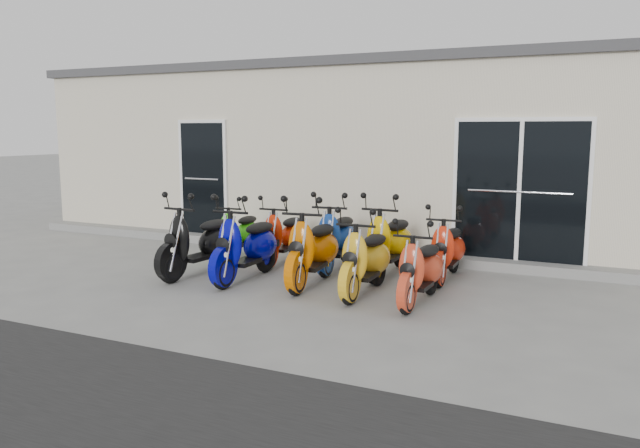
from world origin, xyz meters
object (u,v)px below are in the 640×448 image
at_px(scooter_front_orange_a, 313,239).
at_px(scooter_back_extra, 448,241).
at_px(scooter_front_orange_b, 366,249).
at_px(scooter_back_blue, 337,230).
at_px(scooter_front_black, 199,233).
at_px(scooter_front_blue, 246,236).
at_px(scooter_front_red, 421,260).
at_px(scooter_back_red, 284,228).
at_px(scooter_back_yellow, 389,233).
at_px(scooter_back_green, 239,226).

relative_size(scooter_front_orange_a, scooter_back_extra, 1.14).
bearing_deg(scooter_front_orange_b, scooter_front_orange_a, 168.97).
xyz_separation_m(scooter_front_orange_a, scooter_back_blue, (-0.09, 1.02, -0.02)).
relative_size(scooter_front_black, scooter_front_blue, 1.00).
bearing_deg(scooter_front_red, scooter_front_orange_b, 171.47).
bearing_deg(scooter_front_orange_a, scooter_back_red, 128.98).
bearing_deg(scooter_front_black, scooter_front_blue, 7.79).
bearing_deg(scooter_back_red, scooter_front_orange_b, -35.77).
xyz_separation_m(scooter_front_orange_b, scooter_front_red, (0.77, -0.13, -0.04)).
bearing_deg(scooter_front_black, scooter_front_orange_b, 6.13).
bearing_deg(scooter_front_blue, scooter_back_yellow, 33.62).
bearing_deg(scooter_back_green, scooter_front_red, -26.09).
relative_size(scooter_front_orange_b, scooter_back_red, 1.06).
height_order(scooter_front_black, scooter_front_red, scooter_front_black).
bearing_deg(scooter_front_orange_a, scooter_back_yellow, 48.59).
distance_m(scooter_front_blue, scooter_back_yellow, 2.08).
bearing_deg(scooter_back_green, scooter_back_blue, -7.68).
bearing_deg(scooter_back_blue, scooter_back_green, 169.85).
relative_size(scooter_front_red, scooter_back_red, 0.98).
bearing_deg(scooter_back_red, scooter_back_blue, -6.84).
xyz_separation_m(scooter_front_orange_b, scooter_back_red, (-1.89, 1.25, -0.03)).
relative_size(scooter_back_blue, scooter_back_extra, 1.10).
relative_size(scooter_front_blue, scooter_back_blue, 1.03).
distance_m(scooter_front_orange_b, scooter_back_red, 2.26).
distance_m(scooter_back_yellow, scooter_back_extra, 0.86).
relative_size(scooter_back_red, scooter_back_yellow, 0.89).
height_order(scooter_front_orange_a, scooter_front_orange_b, scooter_front_orange_a).
bearing_deg(scooter_back_extra, scooter_front_orange_b, -123.87).
height_order(scooter_front_orange_b, scooter_back_red, scooter_front_orange_b).
bearing_deg(scooter_front_red, scooter_back_green, 159.27).
bearing_deg(scooter_back_red, scooter_back_extra, -2.25).
height_order(scooter_front_red, scooter_back_green, scooter_front_red).
bearing_deg(scooter_front_orange_b, scooter_front_red, -10.53).
bearing_deg(scooter_back_blue, scooter_front_blue, -133.93).
bearing_deg(scooter_back_extra, scooter_front_orange_a, -147.71).
distance_m(scooter_front_orange_b, scooter_back_yellow, 1.16).
bearing_deg(scooter_front_blue, scooter_back_extra, 25.66).
relative_size(scooter_front_orange_a, scooter_front_orange_b, 1.08).
bearing_deg(scooter_back_yellow, scooter_front_black, -152.86).
relative_size(scooter_back_red, scooter_back_extra, 1.00).
xyz_separation_m(scooter_front_red, scooter_back_red, (-2.66, 1.38, 0.01)).
relative_size(scooter_front_blue, scooter_front_red, 1.15).
height_order(scooter_front_orange_a, scooter_back_yellow, scooter_front_orange_a).
height_order(scooter_front_blue, scooter_front_red, scooter_front_blue).
height_order(scooter_back_red, scooter_back_yellow, scooter_back_yellow).
height_order(scooter_front_orange_b, scooter_back_extra, scooter_front_orange_b).
bearing_deg(scooter_front_blue, scooter_back_green, 126.33).
bearing_deg(scooter_back_red, scooter_front_red, -29.69).
distance_m(scooter_front_orange_b, scooter_front_red, 0.78).
distance_m(scooter_front_blue, scooter_front_orange_a, 0.99).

